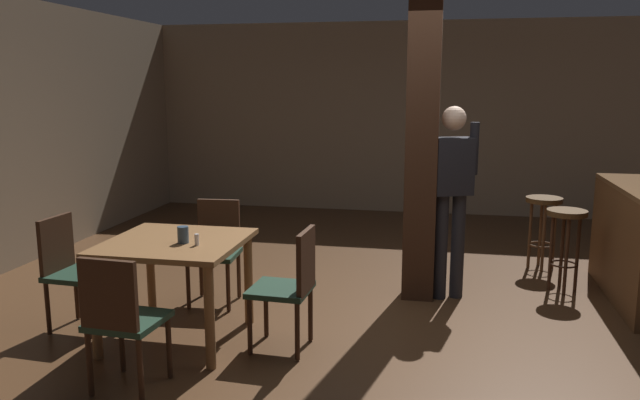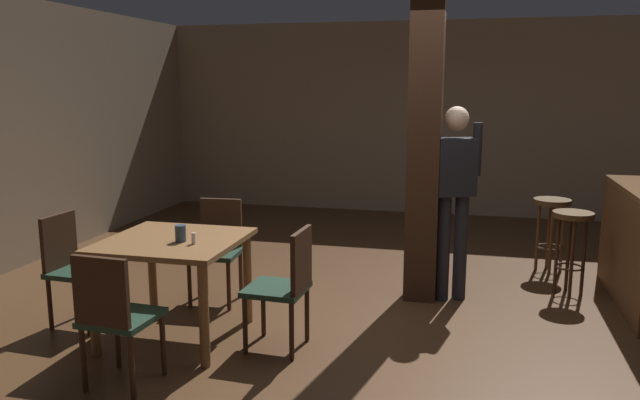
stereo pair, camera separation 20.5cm
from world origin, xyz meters
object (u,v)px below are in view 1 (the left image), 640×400
Objects in this scene: chair_west at (71,267)px; chair_south at (121,316)px; standing_person at (451,188)px; bar_stool_near at (566,230)px; napkin_cup at (183,235)px; chair_north at (216,246)px; chair_east at (291,283)px; dining_table at (176,256)px; salt_shaker at (197,240)px; bar_counter at (635,243)px; bar_stool_mid at (543,215)px.

chair_west and chair_south have the same top height.
bar_stool_near is at bearing 20.55° from standing_person.
chair_west is 7.31× the size of napkin_cup.
chair_north is at bearing -165.97° from standing_person.
chair_east and chair_west have the same top height.
standing_person reaches higher than chair_west.
bar_stool_near is (3.04, 1.76, -0.07)m from dining_table.
salt_shaker is at bearing -26.35° from dining_table.
salt_shaker is 3.81m from bar_counter.
dining_table is 1.11× the size of chair_east.
bar_stool_near is at bearing 39.28° from chair_east.
chair_south is (0.04, -1.71, 0.00)m from chair_north.
salt_shaker reaches higher than dining_table.
chair_south is 0.52× the size of standing_person.
chair_south is 0.83m from salt_shaker.
napkin_cup is at bearing -33.97° from dining_table.
chair_south is at bearing -88.63° from dining_table.
standing_person reaches higher than salt_shaker.
bar_stool_mid is at bearing 40.01° from dining_table.
chair_west is at bearing -136.61° from chair_north.
chair_east is at bearing -140.72° from bar_stool_near.
standing_person is at bearing -130.61° from bar_stool_mid.
bar_stool_near is (3.94, 1.73, 0.07)m from chair_west.
chair_east is 7.31× the size of napkin_cup.
chair_east is 1.00× the size of chair_north.
chair_west is 4.77m from bar_counter.
bar_counter is (1.61, 0.25, -0.48)m from standing_person.
chair_north is at bearing -151.46° from bar_stool_mid.
bar_stool_near is at bearing 40.80° from chair_south.
dining_table is at bearing -88.80° from chair_north.
bar_counter is at bearing 25.59° from napkin_cup.
chair_north and chair_south have the same top height.
standing_person reaches higher than chair_east.
chair_west reaches higher than salt_shaker.
napkin_cup is at bearing -154.41° from bar_counter.
napkin_cup is (0.99, -0.10, 0.33)m from chair_west.
chair_east is 1.25m from chair_north.
bar_stool_near is (3.06, 0.90, 0.07)m from chair_north.
bar_counter is at bearing 30.88° from chair_east.
chair_east is 1.00× the size of chair_south.
chair_south is at bearing -95.43° from napkin_cup.
standing_person is (2.89, 1.33, 0.50)m from chair_west.
napkin_cup is (0.11, -0.93, 0.33)m from chair_north.
bar_stool_mid is at bearing 43.42° from salt_shaker.
bar_stool_mid is at bearing 97.68° from bar_stool_near.
napkin_cup is 1.48× the size of salt_shaker.
bar_stool_mid is at bearing 28.54° from chair_north.
dining_table is 3.52m from bar_stool_near.
dining_table is 11.94× the size of salt_shaker.
standing_person is 1.20m from bar_stool_near.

